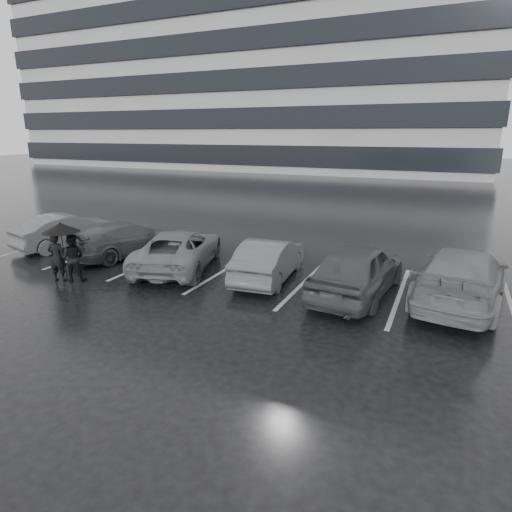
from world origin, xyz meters
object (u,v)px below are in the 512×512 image
(car_west_d, at_px, (68,230))
(pedestrian_left, at_px, (57,257))
(car_west_b, at_px, (179,249))
(pedestrian_right, at_px, (73,258))
(car_east, at_px, (462,276))
(car_main, at_px, (358,269))
(car_west_c, at_px, (126,239))
(car_west_a, at_px, (269,259))

(car_west_d, xyz_separation_m, pedestrian_left, (2.99, -3.16, 0.08))
(car_west_b, relative_size, pedestrian_right, 3.14)
(car_east, height_order, pedestrian_left, pedestrian_left)
(car_main, bearing_deg, car_west_c, 2.06)
(car_west_a, distance_m, car_west_d, 8.84)
(car_east, relative_size, pedestrian_right, 3.39)
(car_west_a, height_order, car_east, car_east)
(pedestrian_left, distance_m, pedestrian_right, 0.48)
(pedestrian_right, bearing_deg, car_west_a, 178.89)
(pedestrian_left, bearing_deg, car_main, 177.13)
(car_west_a, bearing_deg, car_west_c, -8.28)
(car_main, relative_size, car_west_b, 0.95)
(car_west_d, bearing_deg, car_west_c, -165.39)
(car_west_a, bearing_deg, car_west_d, -7.25)
(car_west_a, relative_size, pedestrian_right, 2.60)
(pedestrian_left, relative_size, pedestrian_right, 1.00)
(car_west_a, distance_m, car_east, 5.46)
(car_west_b, xyz_separation_m, car_west_d, (-5.64, 0.53, 0.02))
(car_west_a, xyz_separation_m, car_west_c, (-5.90, 0.30, -0.01))
(car_main, height_order, pedestrian_left, car_main)
(car_west_c, bearing_deg, car_east, -165.82)
(car_west_b, height_order, car_east, car_east)
(car_east, distance_m, pedestrian_right, 11.26)
(pedestrian_left, xyz_separation_m, pedestrian_right, (0.43, 0.20, -0.00))
(pedestrian_left, height_order, pedestrian_right, pedestrian_left)
(car_main, distance_m, car_west_d, 11.64)
(car_main, xyz_separation_m, car_east, (2.65, 0.62, -0.02))
(car_main, distance_m, pedestrian_left, 9.02)
(car_west_b, height_order, pedestrian_left, pedestrian_left)
(car_main, relative_size, car_east, 0.88)
(car_main, xyz_separation_m, car_west_d, (-11.62, 0.56, -0.08))
(car_west_a, xyz_separation_m, car_east, (5.45, 0.35, 0.09))
(car_main, bearing_deg, car_west_d, 3.05)
(car_west_d, xyz_separation_m, pedestrian_right, (3.42, -2.96, 0.07))
(car_west_d, bearing_deg, car_main, -168.31)
(car_west_c, xyz_separation_m, car_east, (11.35, 0.04, 0.10))
(car_main, height_order, car_west_d, car_main)
(pedestrian_right, bearing_deg, car_main, 168.95)
(pedestrian_left, bearing_deg, car_west_b, -154.86)
(car_west_b, distance_m, car_west_d, 5.67)
(car_west_c, distance_m, pedestrian_left, 3.17)
(car_west_a, bearing_deg, car_east, 178.32)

